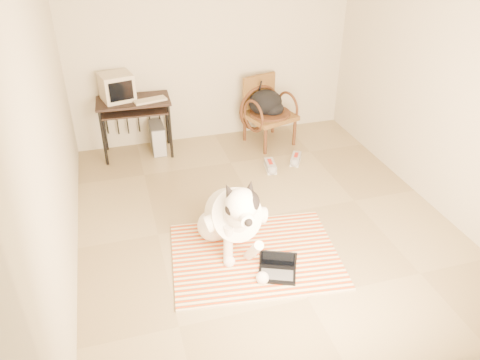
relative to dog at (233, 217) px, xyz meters
name	(u,v)px	position (x,y,z in m)	size (l,w,h in m)	color
floor	(261,217)	(0.45, 0.43, -0.39)	(4.50, 4.50, 0.00)	#907E58
wall_back	(212,46)	(0.45, 2.68, 0.96)	(4.50, 4.50, 0.00)	#C0B69E
wall_front	(388,243)	(0.45, -1.82, 0.96)	(4.50, 4.50, 0.00)	#C0B69E
wall_left	(50,129)	(-1.55, 0.43, 0.96)	(4.50, 4.50, 0.00)	#C0B69E
wall_right	(438,86)	(2.45, 0.43, 0.96)	(4.50, 4.50, 0.00)	#C0B69E
rug	(255,255)	(0.18, -0.20, -0.38)	(1.79, 1.45, 0.02)	red
dog	(233,217)	(0.00, 0.00, 0.00)	(0.65, 1.35, 0.98)	white
laptop	(277,268)	(0.30, -0.51, -0.31)	(0.43, 0.38, 0.25)	black
computer_desk	(134,108)	(-0.71, 2.37, 0.31)	(0.99, 0.58, 0.80)	black
crt_monitor	(117,87)	(-0.90, 2.44, 0.60)	(0.47, 0.46, 0.35)	tan
desk_keyboard	(150,100)	(-0.50, 2.26, 0.43)	(0.43, 0.16, 0.03)	tan
pc_tower	(158,138)	(-0.44, 2.39, -0.18)	(0.19, 0.44, 0.41)	#4F4F52
rattan_chair	(268,111)	(1.15, 2.25, 0.09)	(0.78, 0.76, 0.95)	brown
backpack	(267,104)	(1.12, 2.23, 0.22)	(0.48, 0.42, 0.36)	black
sneaker_left	(270,166)	(0.91, 1.43, -0.34)	(0.17, 0.32, 0.11)	silver
sneaker_right	(296,159)	(1.31, 1.52, -0.34)	(0.25, 0.31, 0.10)	silver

